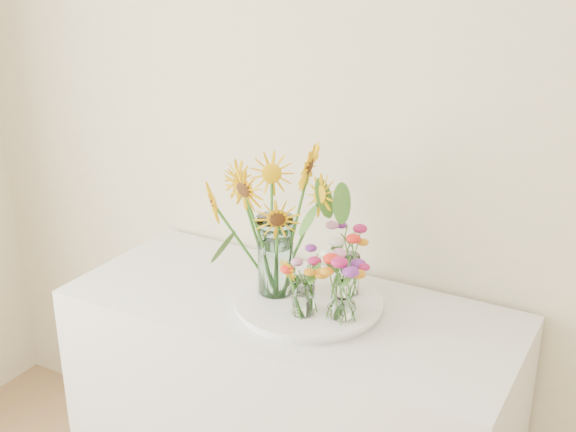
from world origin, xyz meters
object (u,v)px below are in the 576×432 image
at_px(counter, 290,425).
at_px(mason_jar, 275,256).
at_px(tray, 309,305).
at_px(small_vase_c, 347,275).
at_px(small_vase_b, 342,301).
at_px(small_vase_a, 303,297).

distance_m(counter, mason_jar, 0.60).
bearing_deg(tray, small_vase_c, 51.93).
bearing_deg(mason_jar, counter, 4.02).
xyz_separation_m(mason_jar, small_vase_b, (0.25, -0.05, -0.07)).
xyz_separation_m(counter, small_vase_b, (0.20, -0.05, 0.54)).
relative_size(tray, mason_jar, 1.68).
height_order(counter, small_vase_c, small_vase_c).
bearing_deg(small_vase_a, mason_jar, 150.00).
relative_size(small_vase_b, small_vase_c, 0.94).
bearing_deg(small_vase_b, small_vase_c, 109.57).
xyz_separation_m(tray, small_vase_c, (0.08, 0.10, 0.08)).
xyz_separation_m(counter, small_vase_a, (0.09, -0.08, 0.53)).
bearing_deg(small_vase_a, counter, 137.34).
bearing_deg(small_vase_c, mason_jar, -151.45).
relative_size(tray, small_vase_a, 3.69).
height_order(mason_jar, small_vase_b, mason_jar).
distance_m(tray, small_vase_a, 0.11).
height_order(counter, small_vase_a, small_vase_a).
bearing_deg(small_vase_c, counter, -144.95).
bearing_deg(counter, small_vase_b, -14.91).
bearing_deg(counter, tray, -0.15).
relative_size(counter, tray, 3.30).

